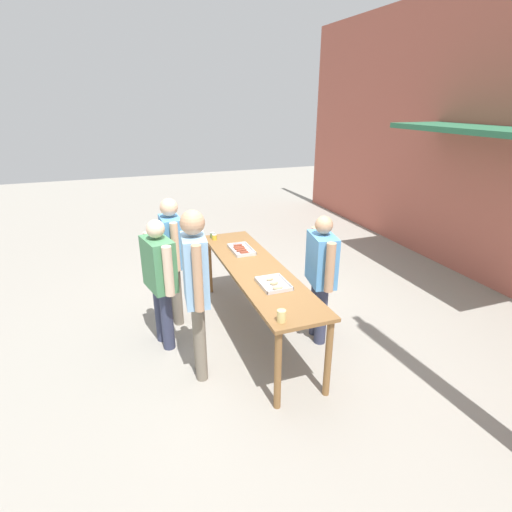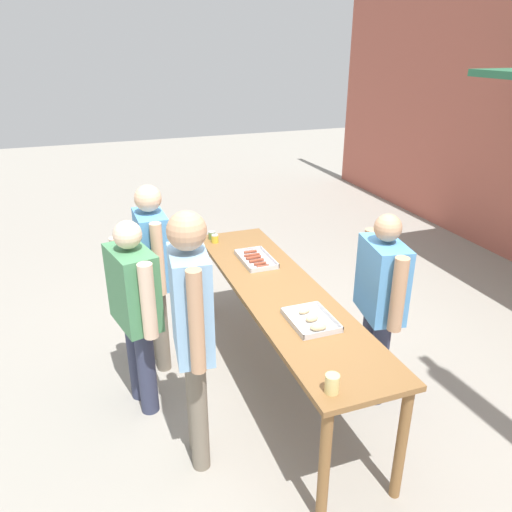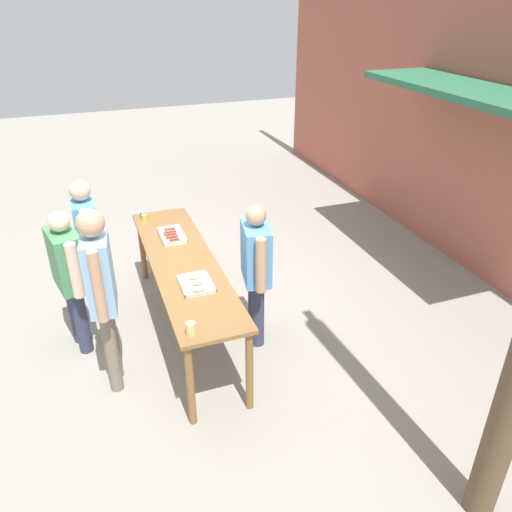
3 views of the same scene
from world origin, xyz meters
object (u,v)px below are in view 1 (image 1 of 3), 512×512
beer_cup (281,316)px  food_tray_sausages (241,250)px  person_customer_holding_hotdog (172,251)px  condiment_jar_ketchup (214,237)px  person_customer_waiting_in_line (160,275)px  person_customer_with_cup (196,281)px  condiment_jar_mustard (213,235)px  person_server_behind_table (321,270)px  food_tray_buns (274,284)px

beer_cup → food_tray_sausages: bearing=173.2°
person_customer_holding_hotdog → condiment_jar_ketchup: bearing=-53.6°
food_tray_sausages → person_customer_waiting_in_line: person_customer_waiting_in_line is taller
beer_cup → person_customer_with_cup: 0.95m
condiment_jar_mustard → condiment_jar_ketchup: 0.10m
person_server_behind_table → person_customer_with_cup: size_ratio=0.86×
person_customer_with_cup → food_tray_sausages: bearing=-30.0°
person_customer_waiting_in_line → food_tray_sausages: bearing=-81.1°
food_tray_sausages → person_customer_holding_hotdog: 0.91m
person_customer_with_cup → person_customer_holding_hotdog: bearing=8.4°
food_tray_buns → person_customer_holding_hotdog: person_customer_holding_hotdog is taller
beer_cup → person_customer_holding_hotdog: bearing=-160.3°
beer_cup → person_server_behind_table: bearing=134.7°
person_customer_waiting_in_line → food_tray_buns: bearing=-134.2°
food_tray_buns → person_server_behind_table: person_server_behind_table is taller
person_customer_with_cup → beer_cup: bearing=-131.1°
condiment_jar_ketchup → food_tray_sausages: bearing=21.6°
person_customer_with_cup → condiment_jar_mustard: bearing=-12.8°
beer_cup → person_server_behind_table: 1.25m
food_tray_buns → person_server_behind_table: 0.69m
condiment_jar_ketchup → food_tray_buns: bearing=7.5°
person_customer_holding_hotdog → person_customer_waiting_in_line: size_ratio=1.07×
food_tray_sausages → person_server_behind_table: 1.19m
condiment_jar_ketchup → beer_cup: (2.43, 0.00, 0.02)m
food_tray_buns → beer_cup: 0.75m
food_tray_sausages → person_server_behind_table: bearing=34.3°
condiment_jar_mustard → person_server_behind_table: 1.87m
person_customer_holding_hotdog → person_customer_with_cup: (1.22, 0.05, 0.11)m
food_tray_sausages → person_customer_holding_hotdog: size_ratio=0.27×
condiment_jar_ketchup → person_customer_holding_hotdog: 0.86m
condiment_jar_ketchup → person_customer_holding_hotdog: bearing=-52.7°
food_tray_sausages → person_customer_holding_hotdog: bearing=-93.0°
condiment_jar_ketchup → condiment_jar_mustard: bearing=-178.0°
person_server_behind_table → beer_cup: bearing=-34.8°
food_tray_buns → person_server_behind_table: (-0.16, 0.67, 0.01)m
condiment_jar_mustard → person_customer_with_cup: bearing=-18.9°
food_tray_sausages → condiment_jar_ketchup: (-0.57, -0.22, 0.03)m
person_customer_with_cup → person_customer_waiting_in_line: 0.79m
food_tray_sausages → person_customer_with_cup: person_customer_with_cup is taller
food_tray_buns → condiment_jar_ketchup: 1.73m
condiment_jar_mustard → person_server_behind_table: (1.64, 0.90, -0.02)m
food_tray_buns → person_customer_holding_hotdog: (-1.19, -0.91, 0.08)m
food_tray_buns → person_customer_holding_hotdog: 1.50m
person_server_behind_table → food_tray_buns: bearing=-65.8°
person_customer_waiting_in_line → person_customer_with_cup: bearing=-171.9°
food_tray_sausages → person_customer_holding_hotdog: person_customer_holding_hotdog is taller
condiment_jar_mustard → beer_cup: 2.52m
beer_cup → person_customer_waiting_in_line: (-1.40, -0.91, -0.04)m
condiment_jar_mustard → condiment_jar_ketchup: same height
food_tray_sausages → person_customer_with_cup: size_ratio=0.25×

